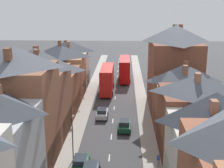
{
  "coord_description": "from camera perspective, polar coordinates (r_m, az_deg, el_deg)",
  "views": [
    {
      "loc": [
        1.7,
        -16.26,
        18.61
      ],
      "look_at": [
        -0.61,
        41.94,
        2.83
      ],
      "focal_mm": 50.0,
      "sensor_mm": 36.0,
      "label": 1
    }
  ],
  "objects": [
    {
      "name": "pavement_right",
      "position": [
        57.44,
        5.56,
        -3.75
      ],
      "size": [
        2.2,
        104.0,
        0.14
      ],
      "primitive_type": "cube",
      "color": "#A8A399",
      "rests_on": "ground"
    },
    {
      "name": "car_near_silver",
      "position": [
        50.89,
        -1.82,
        -5.32
      ],
      "size": [
        1.9,
        3.95,
        1.61
      ],
      "color": "silver",
      "rests_on": "ground"
    },
    {
      "name": "pavement_left",
      "position": [
        57.74,
        -4.62,
        -3.62
      ],
      "size": [
        2.2,
        104.0,
        0.14
      ],
      "primitive_type": "cube",
      "color": "#A8A399",
      "rests_on": "ground"
    },
    {
      "name": "car_mid_black",
      "position": [
        46.09,
        2.24,
        -7.54
      ],
      "size": [
        1.9,
        3.87,
        1.66
      ],
      "color": "#144728",
      "rests_on": "ground"
    },
    {
      "name": "centre_line_dashes",
      "position": [
        55.5,
        0.39,
        -4.43
      ],
      "size": [
        0.14,
        97.8,
        0.01
      ],
      "color": "silver",
      "rests_on": "ground"
    },
    {
      "name": "street_lamp",
      "position": [
        37.31,
        -7.2,
        -9.3
      ],
      "size": [
        0.2,
        1.12,
        5.5
      ],
      "color": "black",
      "rests_on": "ground"
    },
    {
      "name": "pedestrian_mid_right",
      "position": [
        36.87,
        8.46,
        -13.5
      ],
      "size": [
        0.36,
        0.22,
        1.61
      ],
      "color": "gray",
      "rests_on": "pavement_right"
    },
    {
      "name": "car_near_blue",
      "position": [
        36.5,
        -5.75,
        -14.15
      ],
      "size": [
        1.9,
        3.99,
        1.58
      ],
      "color": "#144728",
      "rests_on": "ground"
    },
    {
      "name": "double_decker_bus_mid_street",
      "position": [
        64.38,
        -0.92,
        0.95
      ],
      "size": [
        2.74,
        10.8,
        5.3
      ],
      "color": "red",
      "rests_on": "ground"
    },
    {
      "name": "terrace_row_left",
      "position": [
        39.55,
        -15.39,
        -4.3
      ],
      "size": [
        8.0,
        65.59,
        13.97
      ],
      "color": "brown",
      "rests_on": "ground"
    },
    {
      "name": "double_decker_bus_lead",
      "position": [
        73.91,
        2.3,
        2.81
      ],
      "size": [
        2.74,
        10.8,
        5.3
      ],
      "color": "#B70F0F",
      "rests_on": "ground"
    },
    {
      "name": "terrace_row_right",
      "position": [
        34.1,
        16.64,
        -6.88
      ],
      "size": [
        8.0,
        55.56,
        14.65
      ],
      "color": "#B2704C",
      "rests_on": "ground"
    }
  ]
}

